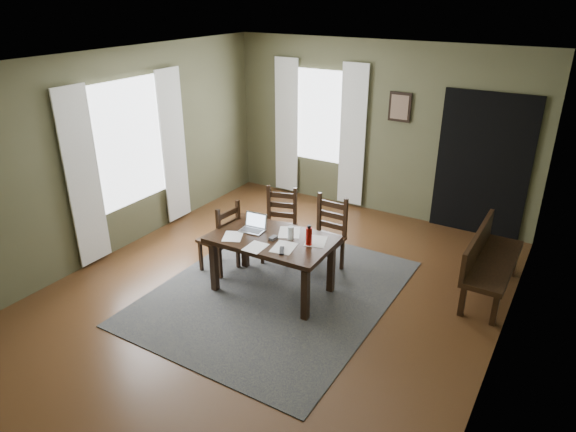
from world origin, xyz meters
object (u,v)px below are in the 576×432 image
Objects in this scene: chair_end at (221,238)px; laptop at (254,226)px; dining_table at (272,244)px; chair_back_left at (279,226)px; chair_back_right at (326,237)px; bench at (487,257)px; water_bottle at (309,236)px.

chair_end is 3.12× the size of laptop.
dining_table is 0.85m from chair_back_left.
chair_back_left is (0.44, 0.68, 0.01)m from chair_end.
chair_back_left is 0.75m from laptop.
laptop is (-0.62, -0.71, 0.29)m from chair_back_right.
bench is at bearing 20.51° from laptop.
chair_back_left is 3.18× the size of laptop.
bench reaches higher than dining_table.
bench is at bearing 116.60° from chair_end.
chair_back_right reaches higher than chair_end.
chair_end is at bearing 179.21° from water_bottle.
laptop is at bearing -101.02° from chair_back_left.
dining_table is at bearing 89.66° from chair_end.
chair_back_left reaches higher than dining_table.
chair_back_right is 0.99m from laptop.
dining_table is 0.50m from water_bottle.
chair_back_left reaches higher than chair_end.
laptop is (0.07, -0.69, 0.30)m from chair_back_left.
water_bottle is at bearing 94.05° from chair_end.
chair_back_left is at bearing 101.51° from bench.
water_bottle is (-1.74, -1.22, 0.35)m from bench.
chair_back_right is 0.69× the size of bench.
dining_table is at bearing -80.68° from chair_back_left.
chair_back_right is (0.32, 0.78, -0.15)m from dining_table.
laptop is (0.52, -0.01, 0.30)m from chair_end.
dining_table is 0.34m from laptop.
chair_back_left reaches higher than water_bottle.
chair_end is (-0.82, 0.07, -0.16)m from dining_table.
chair_end is at bearing -140.24° from chair_back_left.
chair_back_right reaches higher than laptop.
chair_back_left is at bearing 140.01° from water_bottle.
water_bottle is at bearing 125.08° from bench.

